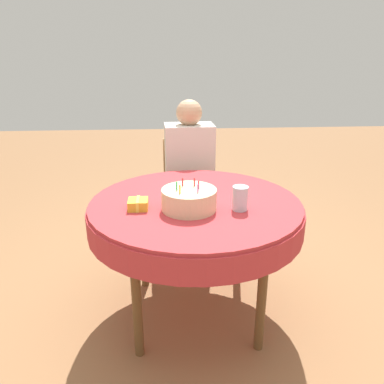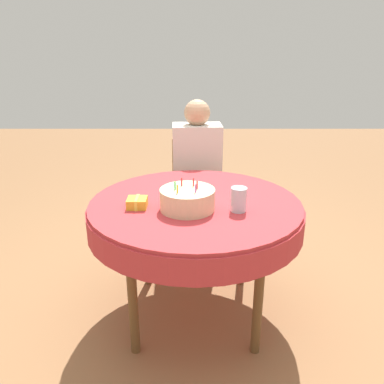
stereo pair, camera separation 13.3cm
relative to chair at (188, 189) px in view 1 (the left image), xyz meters
name	(u,v)px [view 1 (the left image)]	position (x,y,z in m)	size (l,w,h in m)	color
ground_plane	(195,312)	(-0.02, -0.93, -0.48)	(12.00, 12.00, 0.00)	#8C603D
dining_table	(195,215)	(-0.02, -0.93, 0.17)	(1.18, 1.18, 0.74)	#BC3338
chair	(188,189)	(0.00, 0.00, 0.00)	(0.44, 0.44, 0.86)	#A37A4C
person	(190,164)	(0.00, -0.09, 0.23)	(0.37, 0.35, 1.19)	tan
birthday_cake	(189,199)	(-0.06, -1.04, 0.32)	(0.29, 0.29, 0.15)	beige
drinking_glass	(240,198)	(0.20, -1.06, 0.32)	(0.08, 0.08, 0.13)	silver
gift_box	(138,204)	(-0.32, -1.01, 0.29)	(0.10, 0.11, 0.06)	gold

